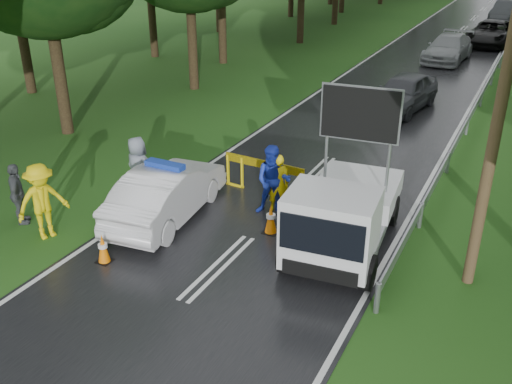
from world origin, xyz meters
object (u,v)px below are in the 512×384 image
Objects in this scene: queue_car_second at (448,48)px; queue_car_third at (491,33)px; police_sedan at (167,193)px; work_truck at (343,214)px; queue_car_first at (404,92)px; officer at (278,183)px; civilian at (273,181)px; queue_car_fourth at (506,12)px; barrier at (264,169)px.

queue_car_third reaches higher than queue_car_second.
police_sedan is at bearing -95.71° from queue_car_third.
work_truck is 22.61m from queue_car_second.
queue_car_first is at bearing -91.88° from queue_car_third.
officer is 27.43m from queue_car_third.
civilian is 27.64m from queue_car_third.
civilian is at bearing -154.84° from police_sedan.
work_truck is at bearing 178.98° from police_sedan.
queue_car_fourth is (1.63, 16.38, 0.09)m from queue_car_second.
queue_car_third is (1.66, 6.00, 0.03)m from queue_car_second.
police_sedan is 0.90× the size of queue_car_second.
queue_car_fourth reaches higher than queue_car_first.
queue_car_fourth reaches higher than police_sedan.
civilian is (-2.28, 1.04, -0.03)m from work_truck.
police_sedan is 12.95m from queue_car_first.
officer reaches higher than queue_car_third.
queue_car_third is at bearing -116.88° from officer.
queue_car_second is (0.83, 21.52, -0.25)m from civilian.
civilian is 11.10m from queue_car_first.
queue_car_second is (0.80, 21.32, -0.11)m from officer.
officer reaches higher than police_sedan.
queue_car_third reaches higher than barrier.
work_truck reaches higher than queue_car_third.
work_truck is 3.67m from barrier.
officer is (2.44, 1.68, 0.11)m from police_sedan.
barrier is 1.27m from civilian.
queue_car_first is 26.88m from queue_car_fourth.
officer reaches higher than queue_car_fourth.
queue_car_second is at bearing -89.23° from queue_car_fourth.
work_truck reaches higher than barrier.
queue_car_third is (3.26, 26.52, -0.04)m from barrier.
work_truck reaches higher than police_sedan.
queue_car_fourth is at bearing 88.67° from barrier.
civilian is at bearing -87.27° from queue_car_fourth.
queue_car_first is at bearing 84.63° from barrier.
barrier is 0.51× the size of queue_car_second.
queue_car_first is 0.88× the size of queue_car_second.
queue_car_third is 10.38m from queue_car_fourth.
officer is at bearing -91.25° from queue_car_third.
work_truck is 0.88× the size of queue_car_third.
work_truck is 1.09× the size of queue_car_first.
queue_car_first is at bearing -115.93° from officer.
civilian is at bearing 150.28° from work_truck.
police_sedan is 1.77× the size of barrier.
queue_car_second is 0.92× the size of queue_car_third.
work_truck is 0.96× the size of queue_car_second.
police_sedan is 39.68m from queue_car_fourth.
queue_car_fourth is (-0.03, 10.38, 0.05)m from queue_car_third.
police_sedan reaches higher than queue_car_second.
barrier is 20.58m from queue_car_second.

